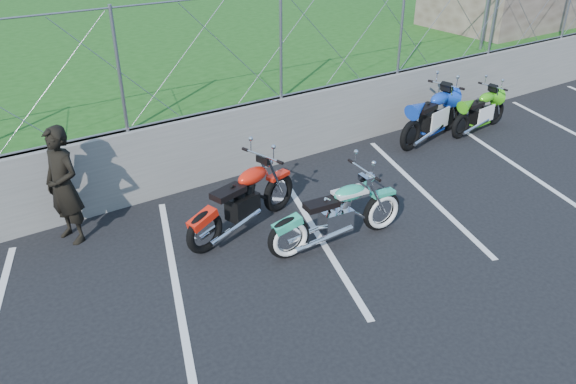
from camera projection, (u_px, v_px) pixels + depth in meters
ground at (356, 260)px, 8.20m from camera, size 90.00×90.00×0.00m
retaining_wall at (237, 141)px, 10.46m from camera, size 30.00×0.22×1.30m
grass_field at (82, 39)px, 17.78m from camera, size 30.00×20.00×1.30m
chain_link_fence at (232, 53)px, 9.68m from camera, size 28.00×0.03×2.00m
parking_lines at (372, 209)px, 9.52m from camera, size 18.29×4.31×0.01m
cruiser_turquoise at (339, 216)px, 8.41m from camera, size 2.32×0.73×1.15m
naked_orange at (245, 202)px, 8.74m from camera, size 2.26×0.87×1.15m
sportbike_green at (480, 113)px, 12.46m from camera, size 1.89×0.67×0.98m
sportbike_blue at (433, 118)px, 11.98m from camera, size 2.21×0.79×1.16m
person_standing at (63, 186)px, 8.28m from camera, size 0.66×0.79×1.84m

